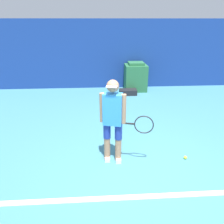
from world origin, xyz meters
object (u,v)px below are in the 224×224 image
at_px(tennis_ball, 185,157).
at_px(covered_chair, 135,77).
at_px(tennis_player, 114,119).
at_px(equipment_bag, 128,92).

bearing_deg(tennis_ball, covered_chair, 93.04).
xyz_separation_m(tennis_ball, covered_chair, (-0.25, 4.69, 0.49)).
bearing_deg(covered_chair, tennis_ball, -86.96).
distance_m(tennis_ball, covered_chair, 4.73).
relative_size(tennis_ball, covered_chair, 0.06).
xyz_separation_m(tennis_player, equipment_bag, (0.84, 4.07, -0.81)).
height_order(tennis_ball, equipment_bag, equipment_bag).
bearing_deg(tennis_player, covered_chair, 89.91).
bearing_deg(equipment_bag, tennis_ball, -81.68).
bearing_deg(tennis_player, tennis_ball, 11.81).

